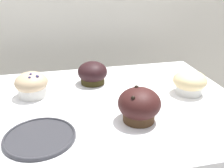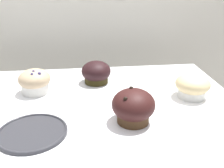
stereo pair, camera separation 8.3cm
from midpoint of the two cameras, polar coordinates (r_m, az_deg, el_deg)
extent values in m
cube|color=beige|center=(1.37, -11.48, 5.30)|extent=(3.20, 0.10, 1.80)
cylinder|color=#442C19|center=(0.71, 2.54, -6.16)|extent=(0.09, 0.09, 0.05)
ellipsoid|color=black|center=(0.69, 2.57, -4.30)|extent=(0.12, 0.12, 0.08)
sphere|color=black|center=(0.69, 1.94, -0.79)|extent=(0.01, 0.01, 0.01)
sphere|color=black|center=(0.65, 1.00, -3.15)|extent=(0.01, 0.01, 0.01)
cylinder|color=silver|center=(0.89, -19.55, -1.13)|extent=(0.09, 0.09, 0.05)
ellipsoid|color=tan|center=(0.88, -19.77, 0.32)|extent=(0.10, 0.10, 0.06)
sphere|color=navy|center=(0.86, -19.95, 1.94)|extent=(0.01, 0.01, 0.01)
sphere|color=navy|center=(0.85, -20.21, 1.28)|extent=(0.01, 0.01, 0.01)
sphere|color=navy|center=(0.85, -18.69, 1.49)|extent=(0.01, 0.01, 0.01)
cylinder|color=#2E270F|center=(0.94, -6.74, 1.36)|extent=(0.08, 0.08, 0.04)
ellipsoid|color=black|center=(0.94, -6.80, 2.60)|extent=(0.11, 0.11, 0.07)
cylinder|color=silver|center=(0.88, 13.90, -0.67)|extent=(0.08, 0.08, 0.05)
ellipsoid|color=beige|center=(0.88, 14.04, 0.70)|extent=(0.11, 0.11, 0.06)
cylinder|color=#2D2D33|center=(0.68, -18.90, -11.07)|extent=(0.17, 0.17, 0.01)
torus|color=#2D2D33|center=(0.68, -18.94, -10.86)|extent=(0.18, 0.18, 0.01)
camera|label=1|loc=(0.04, -92.86, -1.25)|focal=42.00mm
camera|label=2|loc=(0.04, 87.14, 1.25)|focal=42.00mm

